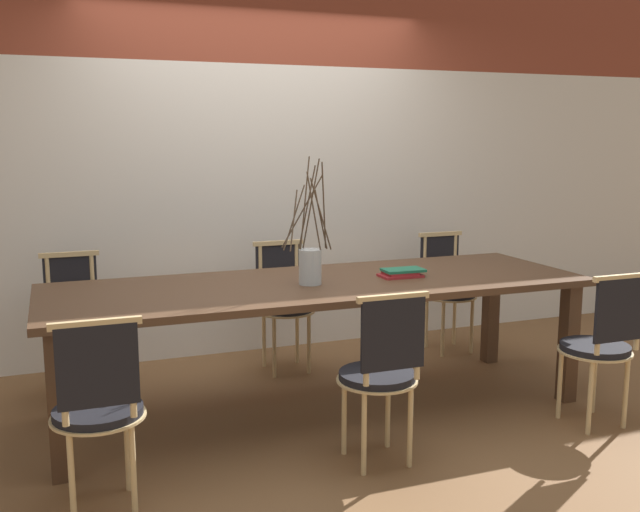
% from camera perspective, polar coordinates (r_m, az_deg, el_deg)
% --- Properties ---
extents(ground_plane, '(16.00, 16.00, 0.00)m').
position_cam_1_polar(ground_plane, '(4.35, 0.00, -12.07)').
color(ground_plane, brown).
extents(wall_rear, '(12.00, 0.06, 3.20)m').
position_cam_1_polar(wall_rear, '(5.29, -5.10, 9.50)').
color(wall_rear, silver).
rests_on(wall_rear, ground_plane).
extents(dining_table, '(3.12, 1.03, 0.77)m').
position_cam_1_polar(dining_table, '(4.14, 0.00, -3.14)').
color(dining_table, '#4C3321').
rests_on(dining_table, ground_plane).
extents(chair_near_leftend, '(0.40, 0.40, 0.89)m').
position_cam_1_polar(chair_near_leftend, '(3.19, -17.31, -11.29)').
color(chair_near_leftend, black).
rests_on(chair_near_leftend, ground_plane).
extents(chair_near_left, '(0.40, 0.40, 0.89)m').
position_cam_1_polar(chair_near_left, '(3.50, 4.92, -9.01)').
color(chair_near_left, black).
rests_on(chair_near_left, ground_plane).
extents(chair_near_center, '(0.40, 0.40, 0.89)m').
position_cam_1_polar(chair_near_center, '(4.23, 21.59, -6.37)').
color(chair_near_center, black).
rests_on(chair_near_center, ground_plane).
extents(chair_far_leftend, '(0.40, 0.40, 0.89)m').
position_cam_1_polar(chair_far_leftend, '(4.71, -19.15, -4.65)').
color(chair_far_leftend, black).
rests_on(chair_far_leftend, ground_plane).
extents(chair_far_left, '(0.40, 0.40, 0.89)m').
position_cam_1_polar(chair_far_left, '(4.93, -2.92, -3.50)').
color(chair_far_left, black).
rests_on(chair_far_left, ground_plane).
extents(chair_far_center, '(0.40, 0.40, 0.89)m').
position_cam_1_polar(chair_far_center, '(5.45, 10.10, -2.37)').
color(chair_far_center, black).
rests_on(chair_far_center, ground_plane).
extents(vase_centerpiece, '(0.28, 0.27, 0.72)m').
position_cam_1_polar(vase_centerpiece, '(4.03, -0.80, -0.51)').
color(vase_centerpiece, '#B2BCC1').
rests_on(vase_centerpiece, dining_table).
extents(book_stack, '(0.27, 0.16, 0.05)m').
position_cam_1_polar(book_stack, '(4.29, 6.53, -1.35)').
color(book_stack, maroon).
rests_on(book_stack, dining_table).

